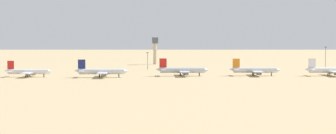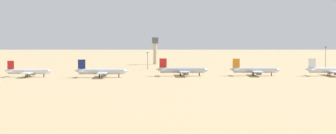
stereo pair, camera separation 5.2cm
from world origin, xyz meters
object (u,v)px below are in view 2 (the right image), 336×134
parked_jet_navy_2 (101,72)px  parked_jet_red_3 (182,70)px  parked_jet_red_1 (28,72)px  light_pole_mid (326,56)px  control_tower (155,48)px  parked_jet_orange_4 (255,70)px  parked_jet_white_5 (330,70)px  light_pole_west (148,59)px

parked_jet_navy_2 → parked_jet_red_3: parked_jet_red_3 is taller
parked_jet_red_1 → parked_jet_red_3: 97.73m
parked_jet_red_1 → parked_jet_red_3: bearing=7.1°
parked_jet_red_1 → light_pole_mid: light_pole_mid is taller
control_tower → parked_jet_orange_4: bearing=-70.2°
parked_jet_white_5 → light_pole_west: bearing=150.5°
parked_jet_navy_2 → light_pole_west: light_pole_west is taller
parked_jet_orange_4 → parked_jet_navy_2: bearing=-170.5°
parked_jet_red_1 → parked_jet_red_3: size_ratio=0.90×
parked_jet_red_3 → light_pole_mid: light_pole_mid is taller
light_pole_west → parked_jet_white_5: bearing=-34.6°
parked_jet_navy_2 → control_tower: (45.10, 153.83, 10.77)m
parked_jet_orange_4 → control_tower: bearing=116.5°
control_tower → light_pole_west: control_tower is taller
parked_jet_orange_4 → light_pole_mid: (74.26, 72.38, 6.13)m
parked_jet_navy_2 → parked_jet_orange_4: size_ratio=1.01×
parked_jet_red_1 → light_pole_west: 106.14m
parked_jet_navy_2 → light_pole_west: size_ratio=2.61×
parked_jet_navy_2 → light_pole_mid: size_ratio=1.99×
parked_jet_navy_2 → parked_jet_white_5: 147.63m
parked_jet_red_3 → parked_jet_white_5: bearing=-1.2°
parked_jet_red_3 → parked_jet_white_5: (95.91, -7.84, -0.05)m
control_tower → parked_jet_red_3: bearing=-87.4°
light_pole_west → parked_jet_red_3: bearing=-75.8°
light_pole_west → control_tower: bearing=81.5°
control_tower → parked_jet_white_5: bearing=-56.4°
parked_jet_white_5 → control_tower: size_ratio=1.42×
parked_jet_red_1 → control_tower: bearing=65.6°
parked_jet_orange_4 → parked_jet_white_5: parked_jet_white_5 is taller
parked_jet_red_1 → parked_jet_navy_2: bearing=-2.4°
parked_jet_orange_4 → control_tower: 158.71m
light_pole_west → light_pole_mid: 139.30m
parked_jet_red_1 → control_tower: 172.16m
parked_jet_navy_2 → parked_jet_white_5: (147.63, -0.57, 0.01)m
parked_jet_red_1 → parked_jet_orange_4: parked_jet_orange_4 is taller
parked_jet_orange_4 → light_pole_west: (-65.03, 73.10, 4.03)m
parked_jet_red_3 → light_pole_west: (-17.89, 70.72, 3.94)m
parked_jet_navy_2 → light_pole_west: bearing=69.2°
parked_jet_red_1 → parked_jet_navy_2: parked_jet_navy_2 is taller
parked_jet_white_5 → parked_jet_red_3: bearing=-179.6°
control_tower → light_pole_mid: (128.02, -76.56, -4.68)m
parked_jet_red_1 → parked_jet_orange_4: 144.90m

